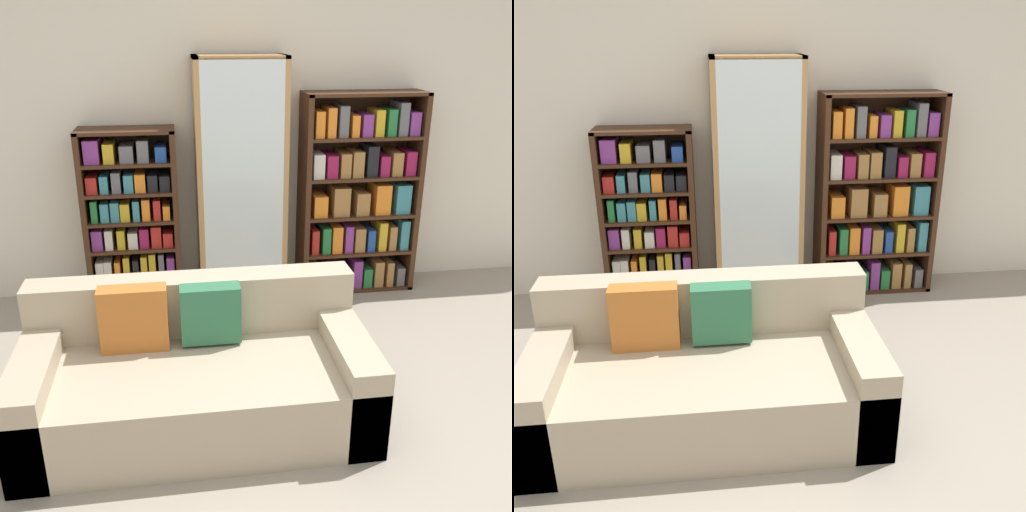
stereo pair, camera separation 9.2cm
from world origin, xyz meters
TOP-DOWN VIEW (x-y plane):
  - ground_plane at (0.00, 0.00)m, footprint 16.00×16.00m
  - wall_back at (0.00, 2.24)m, footprint 6.85×0.06m
  - couch at (-0.55, 0.46)m, footprint 1.82×0.88m
  - bookshelf_left at (-0.94, 2.03)m, footprint 0.70×0.32m
  - display_cabinet at (-0.11, 2.01)m, footprint 0.67×0.36m
  - bookshelf_right at (0.83, 2.03)m, footprint 0.93×0.32m
  - wine_bottle at (0.55, 1.61)m, footprint 0.07×0.07m

SIDE VIEW (x-z plane):
  - ground_plane at x=0.00m, z-range 0.00..0.00m
  - wine_bottle at x=0.55m, z-range -0.03..0.33m
  - couch at x=-0.55m, z-range -0.11..0.64m
  - bookshelf_left at x=-0.94m, z-range -0.01..1.33m
  - bookshelf_right at x=0.83m, z-range -0.03..1.55m
  - display_cabinet at x=-0.11m, z-range -0.01..1.83m
  - wall_back at x=0.00m, z-range 0.00..2.70m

